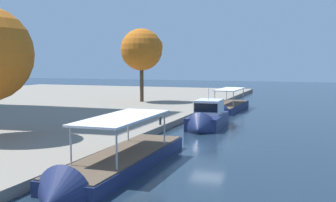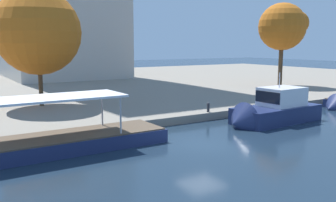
% 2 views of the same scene
% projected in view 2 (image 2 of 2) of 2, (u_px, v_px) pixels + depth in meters
% --- Properties ---
extents(ground_plane, '(220.00, 220.00, 0.00)m').
position_uv_depth(ground_plane, '(202.00, 144.00, 22.09)').
color(ground_plane, '#192838').
extents(dock_promenade, '(120.00, 55.00, 0.60)m').
position_uv_depth(dock_promenade, '(53.00, 87.00, 49.63)').
color(dock_promenade, gray).
rests_on(dock_promenade, ground_plane).
extents(tour_boat_1, '(14.40, 3.53, 4.40)m').
position_uv_depth(tour_boat_1, '(28.00, 150.00, 19.82)').
color(tour_boat_1, navy).
rests_on(tour_boat_1, ground_plane).
extents(motor_yacht_2, '(8.39, 3.36, 4.79)m').
position_uv_depth(motor_yacht_2, '(271.00, 113.00, 28.06)').
color(motor_yacht_2, navy).
rests_on(motor_yacht_2, ground_plane).
extents(mooring_bollard_1, '(0.23, 0.23, 0.76)m').
position_uv_depth(mooring_bollard_1, '(208.00, 107.00, 29.29)').
color(mooring_bollard_1, '#2D2D33').
rests_on(mooring_bollard_1, dock_promenade).
extents(tree_0, '(6.02, 6.02, 10.54)m').
position_uv_depth(tree_0, '(283.00, 26.00, 47.55)').
color(tree_0, '#4C3823').
rests_on(tree_0, dock_promenade).
extents(tree_3, '(7.25, 7.25, 9.93)m').
position_uv_depth(tree_3, '(35.00, 32.00, 31.34)').
color(tree_3, '#4C3823').
rests_on(tree_3, dock_promenade).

